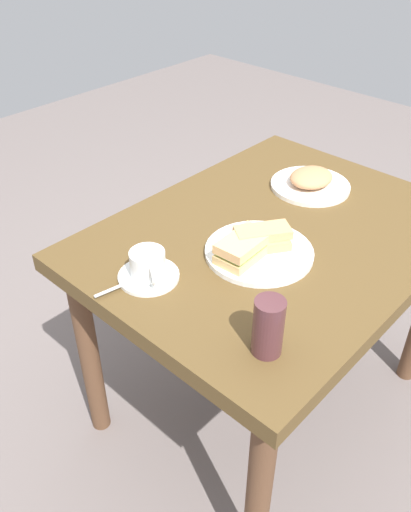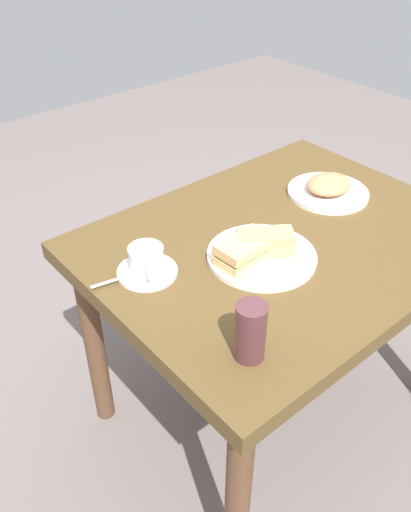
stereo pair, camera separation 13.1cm
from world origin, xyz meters
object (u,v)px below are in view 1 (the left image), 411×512
dining_table (273,258)px  coffee_cup (148,263)px  coffee_saucer (149,276)px  drinking_glass (268,327)px  side_plate (310,186)px  sandwich_plate (259,252)px  sandwich_front (262,238)px  sandwich_back (243,248)px  spoon (120,286)px

dining_table → coffee_cup: coffee_cup is taller
coffee_saucer → drinking_glass: (0.00, -0.36, 0.06)m
dining_table → side_plate: bearing=14.6°
sandwich_plate → coffee_cup: 0.29m
dining_table → coffee_saucer: size_ratio=6.94×
side_plate → dining_table: bearing=-165.4°
coffee_saucer → coffee_cup: size_ratio=1.38×
sandwich_front → coffee_saucer: sandwich_front is taller
sandwich_back → coffee_saucer: 0.24m
sandwich_plate → drinking_glass: bearing=-139.1°
dining_table → sandwich_back: bearing=-172.4°
coffee_cup → spoon: (-0.08, 0.02, -0.03)m
sandwich_back → drinking_glass: 0.31m
coffee_saucer → side_plate: (0.64, -0.03, 0.00)m
dining_table → sandwich_plate: sandwich_plate is taller
sandwich_back → side_plate: (0.44, 0.09, -0.04)m
spoon → drinking_glass: bearing=-77.8°
coffee_saucer → side_plate: size_ratio=0.61×
sandwich_plate → spoon: bearing=155.9°
sandwich_plate → coffee_saucer: (-0.26, 0.13, -0.00)m
sandwich_front → sandwich_back: bearing=171.8°
spoon → sandwich_back: bearing=-26.2°
coffee_saucer → side_plate: bearing=-2.8°
coffee_cup → spoon: 0.08m
coffee_cup → drinking_glass: 0.35m
sandwich_plate → side_plate: same height
coffee_saucer → drinking_glass: drinking_glass is taller
sandwich_back → drinking_glass: drinking_glass is taller
sandwich_front → drinking_glass: 0.35m
coffee_cup → side_plate: bearing=-2.7°
dining_table → side_plate: (0.27, 0.07, 0.10)m
sandwich_front → drinking_glass: drinking_glass is taller
sandwich_plate → sandwich_front: bearing=8.4°
sandwich_plate → sandwich_back: 0.06m
dining_table → drinking_glass: drinking_glass is taller
spoon → coffee_cup: bearing=-12.5°
sandwich_plate → sandwich_front: sandwich_front is taller
sandwich_front → spoon: bearing=156.8°
sandwich_back → drinking_glass: (-0.20, -0.23, 0.02)m
sandwich_plate → coffee_cup: size_ratio=2.59×
sandwich_back → spoon: (-0.28, 0.14, -0.03)m
sandwich_front → coffee_cup: coffee_cup is taller
side_plate → sandwich_back: bearing=-168.1°
drinking_glass → spoon: bearing=102.2°
coffee_saucer → spoon: bearing=168.7°
drinking_glass → coffee_cup: bearing=90.8°
sandwich_plate → sandwich_back: sandwich_back is taller
coffee_saucer → coffee_cup: coffee_cup is taller
sandwich_front → coffee_saucer: bearing=153.8°
dining_table → coffee_cup: size_ratio=9.58×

